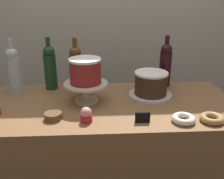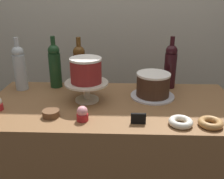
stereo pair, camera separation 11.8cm
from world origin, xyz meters
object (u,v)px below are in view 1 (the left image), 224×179
(white_layer_cake, at_px, (85,71))
(chocolate_round_cake, at_px, (151,83))
(donut_sugar, at_px, (184,119))
(price_sign_chalkboard, at_px, (143,117))
(wine_bottle_green, at_px, (50,67))
(donut_maple, at_px, (212,118))
(cookie_stack, at_px, (53,116))
(cake_stand_pedestal, at_px, (86,89))
(wine_bottle_clear, at_px, (14,70))
(wine_bottle_dark_red, at_px, (165,64))
(wine_bottle_amber, at_px, (76,68))
(cupcake_strawberry, at_px, (86,115))

(white_layer_cake, distance_m, chocolate_round_cake, 0.39)
(donut_sugar, distance_m, price_sign_chalkboard, 0.19)
(wine_bottle_green, xyz_separation_m, donut_maple, (0.83, -0.48, -0.13))
(donut_maple, relative_size, cookie_stack, 1.33)
(wine_bottle_green, bearing_deg, chocolate_round_cake, -13.76)
(cake_stand_pedestal, height_order, wine_bottle_clear, wine_bottle_clear)
(wine_bottle_dark_red, xyz_separation_m, price_sign_chalkboard, (-0.22, -0.49, -0.12))
(chocolate_round_cake, bearing_deg, wine_bottle_dark_red, 53.47)
(wine_bottle_dark_red, distance_m, wine_bottle_clear, 0.93)
(chocolate_round_cake, relative_size, price_sign_chalkboard, 2.76)
(cookie_stack, bearing_deg, donut_sugar, -5.78)
(wine_bottle_green, relative_size, cookie_stack, 3.87)
(chocolate_round_cake, xyz_separation_m, wine_bottle_dark_red, (0.12, 0.17, 0.07))
(wine_bottle_amber, bearing_deg, cupcake_strawberry, -79.94)
(wine_bottle_green, height_order, wine_bottle_amber, same)
(cake_stand_pedestal, distance_m, white_layer_cake, 0.10)
(cake_stand_pedestal, bearing_deg, chocolate_round_cake, 10.39)
(cookie_stack, distance_m, price_sign_chalkboard, 0.43)
(wine_bottle_dark_red, distance_m, wine_bottle_amber, 0.57)
(cake_stand_pedestal, height_order, cupcake_strawberry, cake_stand_pedestal)
(cake_stand_pedestal, xyz_separation_m, white_layer_cake, (0.00, 0.00, 0.10))
(wine_bottle_dark_red, relative_size, price_sign_chalkboard, 4.65)
(cupcake_strawberry, relative_size, cookie_stack, 0.88)
(wine_bottle_amber, relative_size, donut_maple, 2.91)
(wine_bottle_green, relative_size, cupcake_strawberry, 4.38)
(chocolate_round_cake, relative_size, wine_bottle_green, 0.59)
(cupcake_strawberry, xyz_separation_m, donut_sugar, (0.46, -0.03, -0.02))
(price_sign_chalkboard, bearing_deg, cookie_stack, 172.48)
(cupcake_strawberry, distance_m, cookie_stack, 0.17)
(price_sign_chalkboard, bearing_deg, donut_maple, -1.75)
(cake_stand_pedestal, bearing_deg, price_sign_chalkboard, -43.31)
(wine_bottle_green, relative_size, wine_bottle_clear, 1.00)
(white_layer_cake, relative_size, wine_bottle_clear, 0.53)
(wine_bottle_amber, distance_m, cookie_stack, 0.41)
(wine_bottle_amber, relative_size, price_sign_chalkboard, 4.65)
(cake_stand_pedestal, relative_size, price_sign_chalkboard, 3.45)
(cake_stand_pedestal, bearing_deg, cookie_stack, -127.04)
(white_layer_cake, distance_m, price_sign_chalkboard, 0.41)
(wine_bottle_dark_red, xyz_separation_m, donut_sugar, (-0.03, -0.50, -0.13))
(wine_bottle_dark_red, xyz_separation_m, donut_maple, (0.10, -0.50, -0.13))
(white_layer_cake, height_order, chocolate_round_cake, white_layer_cake)
(cake_stand_pedestal, bearing_deg, wine_bottle_dark_red, 25.23)
(wine_bottle_amber, bearing_deg, price_sign_chalkboard, -52.49)
(cake_stand_pedestal, height_order, donut_sugar, cake_stand_pedestal)
(white_layer_cake, height_order, donut_sugar, white_layer_cake)
(donut_maple, height_order, donut_sugar, same)
(cake_stand_pedestal, relative_size, donut_sugar, 2.15)
(chocolate_round_cake, height_order, donut_maple, chocolate_round_cake)
(wine_bottle_clear, xyz_separation_m, price_sign_chalkboard, (0.71, -0.42, -0.12))
(wine_bottle_amber, height_order, donut_maple, wine_bottle_amber)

